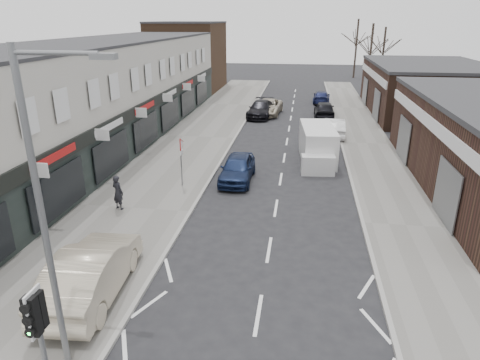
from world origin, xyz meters
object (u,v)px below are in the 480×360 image
at_px(white_van, 317,145).
at_px(parked_car_left_b, 261,109).
at_px(sedan_on_pavement, 91,271).
at_px(parked_car_right_a, 334,128).
at_px(parked_car_right_c, 321,97).
at_px(warning_sign, 181,148).
at_px(street_lamp, 47,206).
at_px(parked_car_left_a, 237,168).
at_px(pedestrian, 118,192).
at_px(parked_car_right_b, 324,109).
at_px(traffic_light, 37,323).
at_px(parked_car_left_c, 268,107).

distance_m(white_van, parked_car_left_b, 13.39).
height_order(sedan_on_pavement, parked_car_right_a, sedan_on_pavement).
xyz_separation_m(sedan_on_pavement, parked_car_right_c, (8.37, 36.14, -0.36)).
bearing_deg(warning_sign, street_lamp, -87.16).
bearing_deg(parked_car_left_a, parked_car_right_c, 77.97).
bearing_deg(warning_sign, parked_car_right_c, 72.78).
height_order(pedestrian, parked_car_right_c, pedestrian).
bearing_deg(sedan_on_pavement, parked_car_right_b, -110.62).
relative_size(pedestrian, parked_car_left_b, 0.33).
height_order(warning_sign, parked_car_left_b, warning_sign).
bearing_deg(street_lamp, parked_car_right_a, 72.05).
xyz_separation_m(traffic_light, warning_sign, (-0.76, 14.02, -0.21)).
xyz_separation_m(warning_sign, sedan_on_pavement, (-0.24, -9.89, -1.23)).
height_order(pedestrian, parked_car_left_b, pedestrian).
height_order(white_van, parked_car_left_b, white_van).
xyz_separation_m(traffic_light, parked_car_right_b, (7.38, 32.66, -1.65)).
bearing_deg(white_van, parked_car_left_b, 106.22).
bearing_deg(parked_car_right_a, parked_car_right_b, -84.31).
xyz_separation_m(parked_car_left_a, parked_car_left_b, (-0.40, 16.72, -0.00)).
height_order(traffic_light, parked_car_right_a, traffic_light).
bearing_deg(parked_car_right_c, parked_car_left_b, 58.50).
bearing_deg(white_van, sedan_on_pavement, -120.80).
distance_m(street_lamp, pedestrian, 10.45).
xyz_separation_m(white_van, parked_car_left_b, (-4.88, 12.46, -0.30)).
relative_size(traffic_light, parked_car_left_b, 0.62).
bearing_deg(parked_car_right_b, white_van, 85.87).
relative_size(street_lamp, parked_car_right_b, 1.79).
height_order(parked_car_right_b, parked_car_right_c, parked_car_right_b).
xyz_separation_m(sedan_on_pavement, parked_car_left_a, (2.99, 11.33, -0.24)).
height_order(traffic_light, sedan_on_pavement, traffic_light).
distance_m(warning_sign, parked_car_left_b, 18.36).
height_order(warning_sign, parked_car_left_a, warning_sign).
height_order(parked_car_left_a, parked_car_right_b, parked_car_right_b).
height_order(pedestrian, parked_car_left_c, pedestrian).
bearing_deg(parked_car_right_a, white_van, 78.52).
bearing_deg(parked_car_left_a, warning_sign, -152.29).
relative_size(street_lamp, sedan_on_pavement, 1.55).
relative_size(street_lamp, parked_car_left_b, 1.60).
xyz_separation_m(parked_car_left_c, parked_car_right_a, (5.75, -7.29, -0.00)).
xyz_separation_m(pedestrian, parked_car_left_a, (4.90, 4.85, -0.23)).
distance_m(parked_car_left_a, parked_car_right_c, 25.38).
xyz_separation_m(warning_sign, parked_car_left_a, (2.75, 1.43, -1.47)).
bearing_deg(street_lamp, white_van, 70.35).
distance_m(white_van, parked_car_right_b, 12.99).
height_order(parked_car_left_b, parked_car_left_c, parked_car_left_b).
bearing_deg(parked_car_right_c, parked_car_left_c, 57.17).
relative_size(warning_sign, parked_car_right_b, 0.60).
distance_m(white_van, parked_car_left_a, 6.19).
xyz_separation_m(street_lamp, parked_car_left_a, (2.12, 14.23, -3.89)).
distance_m(parked_car_right_a, parked_car_right_b, 6.68).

